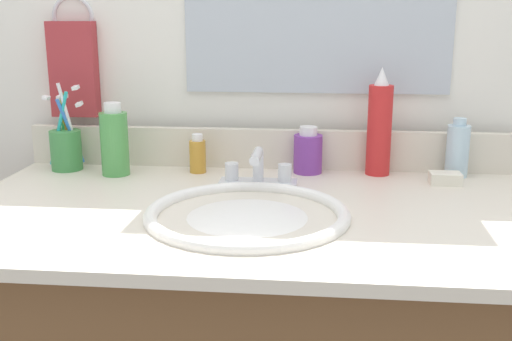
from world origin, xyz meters
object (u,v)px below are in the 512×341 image
at_px(bottle_gel_clear, 458,150).
at_px(soap_bar, 445,178).
at_px(bottle_toner_green, 114,142).
at_px(bottle_oil_amber, 198,155).
at_px(bottle_cream_purple, 308,152).
at_px(bottle_spray_red, 379,127).
at_px(cup_green, 66,146).
at_px(faucet, 258,174).
at_px(hand_towel, 74,69).

xyz_separation_m(bottle_gel_clear, soap_bar, (-0.04, -0.07, -0.05)).
height_order(bottle_toner_green, soap_bar, bottle_toner_green).
bearing_deg(bottle_oil_amber, bottle_cream_purple, 4.98).
height_order(bottle_spray_red, soap_bar, bottle_spray_red).
distance_m(bottle_cream_purple, bottle_gel_clear, 0.32).
bearing_deg(bottle_gel_clear, bottle_spray_red, 179.46).
distance_m(bottle_toner_green, bottle_gel_clear, 0.75).
xyz_separation_m(bottle_spray_red, bottle_gel_clear, (0.17, -0.00, -0.05)).
xyz_separation_m(bottle_cream_purple, cup_green, (-0.55, -0.02, 0.01)).
relative_size(bottle_oil_amber, bottle_gel_clear, 0.68).
xyz_separation_m(faucet, bottle_cream_purple, (0.10, 0.13, 0.02)).
bearing_deg(bottle_toner_green, hand_towel, 137.38).
bearing_deg(bottle_gel_clear, bottle_oil_amber, -177.85).
height_order(bottle_spray_red, bottle_gel_clear, bottle_spray_red).
height_order(bottle_oil_amber, cup_green, cup_green).
xyz_separation_m(bottle_toner_green, soap_bar, (0.71, -0.01, -0.06)).
height_order(faucet, soap_bar, faucet).
height_order(bottle_oil_amber, bottle_gel_clear, bottle_gel_clear).
bearing_deg(cup_green, bottle_gel_clear, 1.62).
height_order(hand_towel, bottle_cream_purple, hand_towel).
bearing_deg(bottle_cream_purple, bottle_gel_clear, 0.00).
relative_size(faucet, bottle_cream_purple, 1.53).
bearing_deg(cup_green, bottle_oil_amber, 0.61).
bearing_deg(cup_green, bottle_toner_green, -15.25).
bearing_deg(bottle_gel_clear, cup_green, -178.38).
bearing_deg(bottle_gel_clear, soap_bar, -118.13).
relative_size(bottle_oil_amber, cup_green, 0.44).
relative_size(bottle_spray_red, soap_bar, 3.69).
relative_size(bottle_cream_purple, soap_bar, 1.64).
xyz_separation_m(faucet, bottle_oil_amber, (-0.15, 0.11, 0.01)).
xyz_separation_m(hand_towel, cup_green, (0.00, -0.08, -0.17)).
relative_size(bottle_spray_red, bottle_oil_amber, 2.70).
distance_m(faucet, bottle_toner_green, 0.33).
relative_size(bottle_spray_red, cup_green, 1.19).
relative_size(bottle_toner_green, bottle_oil_amber, 1.84).
xyz_separation_m(hand_towel, bottle_oil_amber, (0.31, -0.08, -0.18)).
bearing_deg(bottle_cream_purple, faucet, -127.82).
bearing_deg(cup_green, faucet, -13.06).
bearing_deg(bottle_cream_purple, bottle_oil_amber, -175.02).
xyz_separation_m(bottle_gel_clear, cup_green, (-0.87, -0.02, -0.01)).
bearing_deg(soap_bar, bottle_spray_red, 153.06).
height_order(cup_green, soap_bar, cup_green).
relative_size(hand_towel, bottle_spray_red, 0.93).
bearing_deg(bottle_toner_green, cup_green, 164.75).
xyz_separation_m(bottle_toner_green, bottle_spray_red, (0.58, 0.06, 0.03)).
bearing_deg(bottle_toner_green, bottle_gel_clear, 4.51).
height_order(bottle_spray_red, cup_green, bottle_spray_red).
height_order(faucet, bottle_toner_green, bottle_toner_green).
xyz_separation_m(bottle_toner_green, cup_green, (-0.13, 0.03, -0.02)).
height_order(bottle_oil_amber, soap_bar, bottle_oil_amber).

